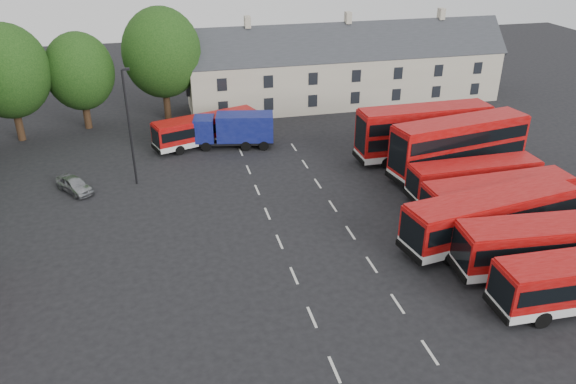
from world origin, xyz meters
name	(u,v)px	position (x,y,z in m)	size (l,w,h in m)	color
ground	(286,258)	(0.00, 0.00, 0.00)	(140.00, 140.00, 0.00)	black
lane_markings	(315,237)	(2.50, 2.00, 0.01)	(5.15, 33.80, 0.01)	beige
terrace_houses	(346,69)	(14.00, 30.00, 3.86)	(35.70, 7.13, 10.06)	beige
bus_row_b	(555,242)	(15.33, -5.10, 2.04)	(12.17, 3.76, 3.39)	silver
bus_row_c	(491,215)	(13.41, -1.27, 2.08)	(12.55, 4.69, 3.47)	silver
bus_row_d	(497,196)	(15.62, 1.49, 1.85)	(10.98, 2.85, 3.09)	silver
bus_row_e	(474,176)	(15.85, 5.00, 1.73)	(10.21, 2.45, 2.88)	silver
bus_dd_south	(459,144)	(16.61, 8.95, 2.76)	(12.08, 4.61, 4.84)	silver
bus_dd_north	(423,130)	(15.30, 12.76, 2.73)	(11.70, 2.85, 4.79)	silver
bus_north	(206,128)	(-2.76, 20.63, 1.69)	(10.13, 5.26, 2.81)	silver
box_truck	(235,129)	(-0.24, 19.45, 1.78)	(7.54, 3.61, 3.17)	black
silver_car	(74,185)	(-13.95, 13.02, 0.63)	(1.49, 3.71, 1.26)	#989B9F
lamppost	(129,125)	(-9.24, 13.44, 5.02)	(0.65, 0.24, 9.41)	black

